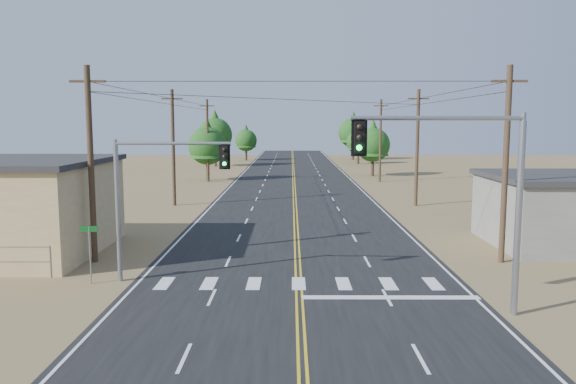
{
  "coord_description": "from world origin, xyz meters",
  "views": [
    {
      "loc": [
        -0.34,
        -16.33,
        7.13
      ],
      "look_at": [
        -0.5,
        13.19,
        3.5
      ],
      "focal_mm": 35.0,
      "sensor_mm": 36.0,
      "label": 1
    }
  ],
  "objects": [
    {
      "name": "utility_pole_left_far",
      "position": [
        -10.5,
        52.0,
        5.12
      ],
      "size": [
        1.8,
        0.3,
        10.0
      ],
      "color": "#4C3826",
      "rests_on": "ground"
    },
    {
      "name": "utility_pole_right_near",
      "position": [
        10.5,
        12.0,
        5.12
      ],
      "size": [
        1.8,
        0.3,
        10.0
      ],
      "color": "#4C3826",
      "rests_on": "ground"
    },
    {
      "name": "tree_left_mid",
      "position": [
        -12.93,
        76.86,
        5.77
      ],
      "size": [
        5.65,
        5.65,
        9.42
      ],
      "color": "#3F2D1E",
      "rests_on": "ground"
    },
    {
      "name": "utility_pole_left_near",
      "position": [
        -10.5,
        12.0,
        5.12
      ],
      "size": [
        1.8,
        0.3,
        10.0
      ],
      "color": "#4C3826",
      "rests_on": "ground"
    },
    {
      "name": "tree_right_near",
      "position": [
        10.72,
        59.6,
        4.69
      ],
      "size": [
        4.6,
        4.6,
        7.67
      ],
      "color": "#3F2D1E",
      "rests_on": "ground"
    },
    {
      "name": "tree_right_far",
      "position": [
        11.8,
        93.87,
        5.83
      ],
      "size": [
        5.72,
        5.72,
        9.53
      ],
      "color": "#3F2D1E",
      "rests_on": "ground"
    },
    {
      "name": "ground",
      "position": [
        0.0,
        0.0,
        0.0
      ],
      "size": [
        220.0,
        220.0,
        0.0
      ],
      "primitive_type": "plane",
      "color": "#8D704C",
      "rests_on": "ground"
    },
    {
      "name": "road",
      "position": [
        0.0,
        30.0,
        0.01
      ],
      "size": [
        15.0,
        200.0,
        0.02
      ],
      "primitive_type": "cube",
      "color": "black",
      "rests_on": "ground"
    },
    {
      "name": "utility_pole_left_mid",
      "position": [
        -10.5,
        32.0,
        5.12
      ],
      "size": [
        1.8,
        0.3,
        10.0
      ],
      "color": "#4C3826",
      "rests_on": "ground"
    },
    {
      "name": "tree_right_mid",
      "position": [
        11.47,
        82.52,
        4.26
      ],
      "size": [
        4.18,
        4.18,
        6.97
      ],
      "color": "#3F2D1E",
      "rests_on": "ground"
    },
    {
      "name": "street_sign",
      "position": [
        -9.27,
        8.0,
        1.76
      ],
      "size": [
        0.78,
        0.06,
        2.62
      ],
      "rotation": [
        0.0,
        0.0,
        -0.02
      ],
      "color": "gray",
      "rests_on": "ground"
    },
    {
      "name": "utility_pole_right_far",
      "position": [
        10.5,
        52.0,
        5.12
      ],
      "size": [
        1.8,
        0.3,
        10.0
      ],
      "color": "#4C3826",
      "rests_on": "ground"
    },
    {
      "name": "tree_left_far",
      "position": [
        -9.0,
        91.68,
        4.26
      ],
      "size": [
        4.18,
        4.18,
        6.97
      ],
      "color": "#3F2D1E",
      "rests_on": "ground"
    },
    {
      "name": "utility_pole_right_mid",
      "position": [
        10.5,
        32.0,
        5.12
      ],
      "size": [
        1.8,
        0.3,
        10.0
      ],
      "color": "#4C3826",
      "rests_on": "ground"
    },
    {
      "name": "signal_mast_right",
      "position": [
        6.16,
        3.82,
        5.1
      ],
      "size": [
        6.39,
        0.96,
        7.51
      ],
      "rotation": [
        0.0,
        0.0,
        0.09
      ],
      "color": "gray",
      "rests_on": "ground"
    },
    {
      "name": "signal_mast_left",
      "position": [
        -6.62,
        8.39,
        4.34
      ],
      "size": [
        5.21,
        0.5,
        6.42
      ],
      "rotation": [
        0.0,
        0.0,
        -0.03
      ],
      "color": "gray",
      "rests_on": "ground"
    },
    {
      "name": "tree_left_near",
      "position": [
        -10.77,
        53.55,
        4.8
      ],
      "size": [
        4.71,
        4.71,
        7.85
      ],
      "color": "#3F2D1E",
      "rests_on": "ground"
    }
  ]
}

